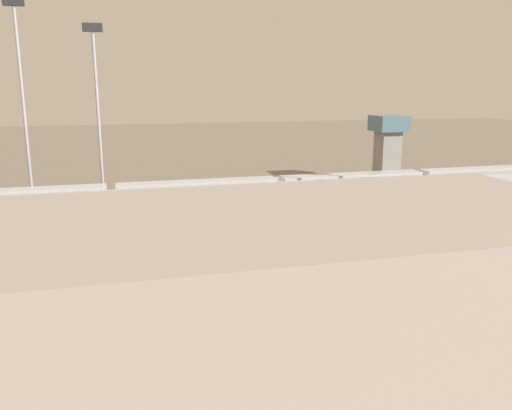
{
  "coord_description": "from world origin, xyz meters",
  "views": [
    {
      "loc": [
        11.75,
        65.75,
        18.45
      ],
      "look_at": [
        -6.16,
        -1.31,
        2.5
      ],
      "focal_mm": 36.41,
      "sensor_mm": 36.0,
      "label": 1
    }
  ],
  "objects_px": {
    "light_mast_0": "(97,94)",
    "light_mast_2": "(21,81)",
    "train_on_track_1": "(278,194)",
    "train_on_track_3": "(180,220)",
    "train_on_track_0": "(325,188)",
    "train_on_track_4": "(448,208)",
    "control_tower": "(388,143)",
    "train_on_track_5": "(238,239)",
    "maintenance_shed": "(245,287)",
    "train_on_track_2": "(189,206)"
  },
  "relations": [
    {
      "from": "train_on_track_0",
      "to": "light_mast_2",
      "type": "height_order",
      "value": "light_mast_2"
    },
    {
      "from": "train_on_track_4",
      "to": "light_mast_0",
      "type": "xyz_separation_m",
      "value": [
        44.49,
        -22.75,
        14.7
      ]
    },
    {
      "from": "train_on_track_4",
      "to": "light_mast_0",
      "type": "bearing_deg",
      "value": -27.08
    },
    {
      "from": "train_on_track_2",
      "to": "train_on_track_4",
      "type": "distance_m",
      "value": 34.65
    },
    {
      "from": "train_on_track_3",
      "to": "train_on_track_4",
      "type": "xyz_separation_m",
      "value": [
        -34.93,
        5.0,
        0.61
      ]
    },
    {
      "from": "maintenance_shed",
      "to": "train_on_track_2",
      "type": "bearing_deg",
      "value": -91.55
    },
    {
      "from": "train_on_track_3",
      "to": "train_on_track_0",
      "type": "xyz_separation_m",
      "value": [
        -25.58,
        -15.0,
        -0.02
      ]
    },
    {
      "from": "train_on_track_5",
      "to": "light_mast_0",
      "type": "xyz_separation_m",
      "value": [
        14.69,
        -27.75,
        15.26
      ]
    },
    {
      "from": "maintenance_shed",
      "to": "train_on_track_0",
      "type": "bearing_deg",
      "value": -118.26
    },
    {
      "from": "train_on_track_3",
      "to": "train_on_track_4",
      "type": "distance_m",
      "value": 35.29
    },
    {
      "from": "train_on_track_1",
      "to": "train_on_track_0",
      "type": "height_order",
      "value": "train_on_track_1"
    },
    {
      "from": "train_on_track_5",
      "to": "train_on_track_1",
      "type": "bearing_deg",
      "value": -118.38
    },
    {
      "from": "train_on_track_1",
      "to": "light_mast_0",
      "type": "relative_size",
      "value": 3.52
    },
    {
      "from": "train_on_track_2",
      "to": "control_tower",
      "type": "distance_m",
      "value": 48.18
    },
    {
      "from": "light_mast_0",
      "to": "light_mast_2",
      "type": "distance_m",
      "value": 10.51
    },
    {
      "from": "train_on_track_0",
      "to": "light_mast_0",
      "type": "relative_size",
      "value": 1.74
    },
    {
      "from": "maintenance_shed",
      "to": "control_tower",
      "type": "xyz_separation_m",
      "value": [
        -43.11,
        -59.01,
        2.46
      ]
    },
    {
      "from": "train_on_track_2",
      "to": "light_mast_2",
      "type": "height_order",
      "value": "light_mast_2"
    },
    {
      "from": "train_on_track_2",
      "to": "train_on_track_4",
      "type": "xyz_separation_m",
      "value": [
        -33.18,
        10.0,
        0.02
      ]
    },
    {
      "from": "train_on_track_3",
      "to": "maintenance_shed",
      "type": "bearing_deg",
      "value": 91.41
    },
    {
      "from": "maintenance_shed",
      "to": "train_on_track_1",
      "type": "bearing_deg",
      "value": -110.22
    },
    {
      "from": "train_on_track_4",
      "to": "control_tower",
      "type": "bearing_deg",
      "value": -105.25
    },
    {
      "from": "train_on_track_5",
      "to": "train_on_track_2",
      "type": "bearing_deg",
      "value": -77.31
    },
    {
      "from": "train_on_track_5",
      "to": "train_on_track_4",
      "type": "height_order",
      "value": "train_on_track_4"
    },
    {
      "from": "maintenance_shed",
      "to": "control_tower",
      "type": "bearing_deg",
      "value": -126.15
    },
    {
      "from": "light_mast_2",
      "to": "control_tower",
      "type": "relative_size",
      "value": 2.36
    },
    {
      "from": "train_on_track_1",
      "to": "train_on_track_4",
      "type": "relative_size",
      "value": 2.03
    },
    {
      "from": "train_on_track_3",
      "to": "light_mast_2",
      "type": "bearing_deg",
      "value": -43.62
    },
    {
      "from": "control_tower",
      "to": "train_on_track_5",
      "type": "bearing_deg",
      "value": 44.32
    },
    {
      "from": "train_on_track_0",
      "to": "control_tower",
      "type": "relative_size",
      "value": 3.65
    },
    {
      "from": "train_on_track_5",
      "to": "maintenance_shed",
      "type": "bearing_deg",
      "value": 78.36
    },
    {
      "from": "train_on_track_2",
      "to": "train_on_track_1",
      "type": "height_order",
      "value": "same"
    },
    {
      "from": "train_on_track_3",
      "to": "light_mast_0",
      "type": "xyz_separation_m",
      "value": [
        9.56,
        -17.75,
        15.31
      ]
    },
    {
      "from": "train_on_track_5",
      "to": "light_mast_0",
      "type": "relative_size",
      "value": 4.22
    },
    {
      "from": "maintenance_shed",
      "to": "control_tower",
      "type": "relative_size",
      "value": 3.94
    },
    {
      "from": "train_on_track_0",
      "to": "maintenance_shed",
      "type": "xyz_separation_m",
      "value": [
        24.81,
        46.16,
        3.12
      ]
    },
    {
      "from": "train_on_track_3",
      "to": "light_mast_0",
      "type": "relative_size",
      "value": 3.52
    },
    {
      "from": "train_on_track_4",
      "to": "light_mast_2",
      "type": "relative_size",
      "value": 1.55
    },
    {
      "from": "maintenance_shed",
      "to": "train_on_track_3",
      "type": "bearing_deg",
      "value": -88.59
    },
    {
      "from": "train_on_track_2",
      "to": "maintenance_shed",
      "type": "bearing_deg",
      "value": 88.45
    },
    {
      "from": "train_on_track_5",
      "to": "train_on_track_0",
      "type": "bearing_deg",
      "value": -129.28
    },
    {
      "from": "train_on_track_3",
      "to": "train_on_track_0",
      "type": "relative_size",
      "value": 2.03
    },
    {
      "from": "train_on_track_0",
      "to": "light_mast_2",
      "type": "distance_m",
      "value": 48.7
    },
    {
      "from": "train_on_track_0",
      "to": "train_on_track_2",
      "type": "bearing_deg",
      "value": 22.77
    },
    {
      "from": "train_on_track_2",
      "to": "light_mast_2",
      "type": "bearing_deg",
      "value": -32.79
    },
    {
      "from": "train_on_track_4",
      "to": "light_mast_2",
      "type": "height_order",
      "value": "light_mast_2"
    },
    {
      "from": "train_on_track_2",
      "to": "train_on_track_1",
      "type": "xyz_separation_m",
      "value": [
        -14.18,
        -5.0,
        0.0
      ]
    },
    {
      "from": "light_mast_2",
      "to": "maintenance_shed",
      "type": "relative_size",
      "value": 0.6
    },
    {
      "from": "train_on_track_5",
      "to": "light_mast_0",
      "type": "bearing_deg",
      "value": -62.1
    },
    {
      "from": "train_on_track_1",
      "to": "train_on_track_3",
      "type": "xyz_separation_m",
      "value": [
        15.93,
        10.0,
        -0.58
      ]
    }
  ]
}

